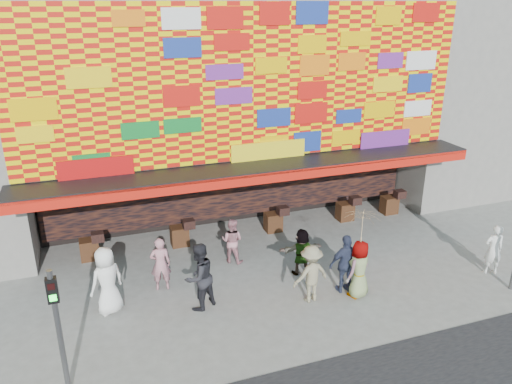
% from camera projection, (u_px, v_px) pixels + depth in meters
% --- Properties ---
extents(ground, '(90.00, 90.00, 0.00)m').
position_uv_depth(ground, '(299.00, 301.00, 14.21)').
color(ground, slate).
rests_on(ground, ground).
extents(shop_building, '(15.20, 9.40, 10.00)m').
position_uv_depth(shop_building, '(218.00, 76.00, 19.53)').
color(shop_building, gray).
rests_on(shop_building, ground).
extents(neighbor_right, '(11.00, 8.00, 12.00)m').
position_uv_depth(neighbor_right, '(488.00, 47.00, 23.16)').
color(neighbor_right, gray).
rests_on(neighbor_right, ground).
extents(signal_left, '(0.22, 0.20, 3.00)m').
position_uv_depth(signal_left, '(57.00, 319.00, 10.29)').
color(signal_left, '#59595B').
rests_on(signal_left, ground).
extents(ped_a, '(1.12, 0.97, 1.93)m').
position_uv_depth(ped_a, '(107.00, 281.00, 13.40)').
color(ped_a, white).
rests_on(ped_a, ground).
extents(ped_b, '(0.64, 0.46, 1.65)m').
position_uv_depth(ped_b, '(161.00, 264.00, 14.54)').
color(ped_b, '#BB7985').
rests_on(ped_b, ground).
extents(ped_c, '(1.18, 1.10, 1.95)m').
position_uv_depth(ped_c, '(199.00, 277.00, 13.58)').
color(ped_c, '#222127').
rests_on(ped_c, ground).
extents(ped_d, '(1.17, 0.78, 1.70)m').
position_uv_depth(ped_d, '(311.00, 274.00, 13.97)').
color(ped_d, gray).
rests_on(ped_d, ground).
extents(ped_e, '(1.06, 0.46, 1.80)m').
position_uv_depth(ped_e, '(346.00, 264.00, 14.40)').
color(ped_e, '#323957').
rests_on(ped_e, ground).
extents(ped_f, '(1.43, 0.57, 1.50)m').
position_uv_depth(ped_f, '(302.00, 252.00, 15.41)').
color(ped_f, gray).
rests_on(ped_f, ground).
extents(ped_g, '(0.99, 0.84, 1.73)m').
position_uv_depth(ped_g, '(359.00, 269.00, 14.18)').
color(ped_g, gray).
rests_on(ped_g, ground).
extents(ped_h, '(0.68, 0.53, 1.63)m').
position_uv_depth(ped_h, '(494.00, 249.00, 15.41)').
color(ped_h, white).
rests_on(ped_h, ground).
extents(ped_i, '(0.93, 0.89, 1.50)m').
position_uv_depth(ped_i, '(232.00, 241.00, 16.12)').
color(ped_i, '#C57F8B').
rests_on(ped_i, ground).
extents(parasol, '(1.15, 1.17, 1.91)m').
position_uv_depth(parasol, '(363.00, 227.00, 13.71)').
color(parasol, beige).
rests_on(parasol, ground).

